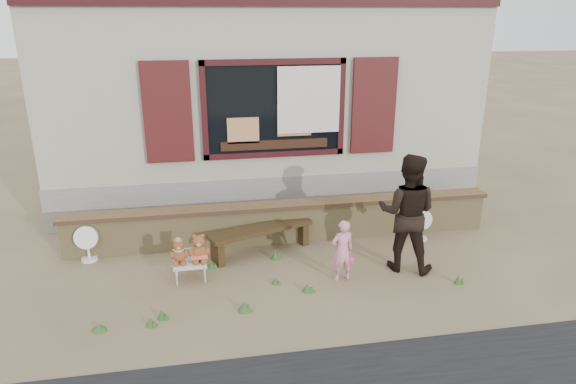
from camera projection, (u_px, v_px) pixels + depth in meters
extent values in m
plane|color=brown|center=(295.00, 267.00, 7.73)|extent=(80.00, 80.00, 0.00)
cube|color=gray|center=(256.00, 72.00, 11.11)|extent=(8.00, 5.00, 3.20)
cube|color=gray|center=(258.00, 161.00, 11.77)|extent=(8.04, 5.04, 0.80)
cube|color=black|center=(274.00, 109.00, 8.88)|extent=(2.30, 0.04, 1.50)
cube|color=#340F12|center=(274.00, 62.00, 8.59)|extent=(2.50, 0.08, 0.10)
cube|color=#340F12|center=(275.00, 154.00, 9.12)|extent=(2.50, 0.08, 0.10)
cube|color=#340F12|center=(204.00, 111.00, 8.66)|extent=(0.10, 0.08, 1.70)
cube|color=#340F12|center=(341.00, 107.00, 9.06)|extent=(0.10, 0.08, 1.70)
cube|color=#34120E|center=(168.00, 113.00, 8.55)|extent=(0.80, 0.07, 1.70)
cube|color=#34120E|center=(374.00, 106.00, 9.15)|extent=(0.80, 0.07, 1.70)
cube|color=silver|center=(309.00, 100.00, 8.86)|extent=(1.10, 0.02, 1.15)
cube|color=black|center=(275.00, 144.00, 9.05)|extent=(1.90, 0.06, 0.16)
cube|color=tan|center=(243.00, 130.00, 8.87)|extent=(0.55, 0.06, 0.45)
cube|color=#E08447|center=(294.00, 120.00, 8.97)|extent=(0.60, 0.06, 0.55)
cube|color=tan|center=(284.00, 224.00, 8.56)|extent=(7.00, 0.30, 0.60)
cube|color=brown|center=(284.00, 205.00, 8.45)|extent=(7.10, 0.36, 0.07)
cube|color=#2E2110|center=(261.00, 229.00, 8.08)|extent=(1.73, 0.92, 0.06)
cube|color=#2E2110|center=(218.00, 252.00, 7.80)|extent=(0.21, 0.34, 0.36)
cube|color=#2E2110|center=(301.00, 232.00, 8.51)|extent=(0.21, 0.34, 0.36)
cube|color=silver|center=(190.00, 262.00, 7.31)|extent=(0.47, 0.42, 0.04)
cylinder|color=silver|center=(177.00, 279.00, 7.15)|extent=(0.02, 0.02, 0.25)
cylinder|color=silver|center=(205.00, 276.00, 7.23)|extent=(0.02, 0.02, 0.25)
cylinder|color=silver|center=(177.00, 267.00, 7.48)|extent=(0.02, 0.02, 0.25)
cylinder|color=silver|center=(204.00, 264.00, 7.56)|extent=(0.02, 0.02, 0.25)
imported|color=pink|center=(342.00, 251.00, 7.23)|extent=(0.36, 0.26, 0.92)
imported|color=black|center=(407.00, 213.00, 7.44)|extent=(1.07, 1.00, 1.77)
cylinder|color=white|center=(90.00, 259.00, 7.95)|extent=(0.24, 0.24, 0.04)
cylinder|color=white|center=(88.00, 250.00, 7.90)|extent=(0.04, 0.04, 0.31)
cylinder|color=white|center=(86.00, 237.00, 7.82)|extent=(0.36, 0.13, 0.36)
cylinder|color=silver|center=(420.00, 238.00, 8.68)|extent=(0.23, 0.23, 0.04)
cylinder|color=silver|center=(421.00, 230.00, 8.63)|extent=(0.04, 0.04, 0.29)
cylinder|color=silver|center=(422.00, 219.00, 8.56)|extent=(0.34, 0.15, 0.33)
cone|color=#315A24|center=(275.00, 255.00, 7.97)|extent=(0.14, 0.14, 0.15)
cone|color=#315A24|center=(275.00, 281.00, 7.25)|extent=(0.11, 0.11, 0.09)
cone|color=#315A24|center=(244.00, 306.00, 6.59)|extent=(0.18, 0.18, 0.15)
cone|color=#315A24|center=(99.00, 327.00, 6.20)|extent=(0.18, 0.18, 0.08)
cone|color=#315A24|center=(150.00, 322.00, 6.28)|extent=(0.13, 0.13, 0.11)
cone|color=#315A24|center=(458.00, 279.00, 7.26)|extent=(0.11, 0.11, 0.13)
cone|color=#315A24|center=(162.00, 314.00, 6.43)|extent=(0.12, 0.12, 0.13)
cone|color=#315A24|center=(212.00, 264.00, 7.72)|extent=(0.14, 0.14, 0.10)
cone|color=#315A24|center=(308.00, 288.00, 7.06)|extent=(0.16, 0.16, 0.11)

